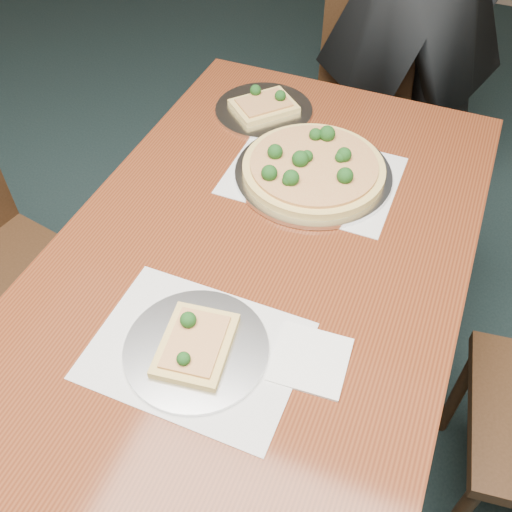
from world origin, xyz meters
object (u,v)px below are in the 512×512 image
at_px(slice_plate_far, 264,107).
at_px(dining_table, 256,282).
at_px(pizza_pan, 313,168).
at_px(slice_plate_near, 196,346).
at_px(chair_far, 371,95).

bearing_deg(slice_plate_far, dining_table, -69.91).
distance_m(pizza_pan, slice_plate_near, 0.58).
height_order(chair_far, slice_plate_far, chair_far).
distance_m(chair_far, slice_plate_far, 0.66).
xyz_separation_m(pizza_pan, slice_plate_near, (-0.04, -0.58, -0.01)).
xyz_separation_m(chair_far, slice_plate_near, (-0.02, -1.38, 0.25)).
bearing_deg(slice_plate_near, dining_table, 87.26).
relative_size(slice_plate_near, slice_plate_far, 1.00).
relative_size(pizza_pan, slice_plate_far, 1.42).
relative_size(chair_far, slice_plate_far, 3.25).
xyz_separation_m(dining_table, pizza_pan, (0.03, 0.31, 0.12)).
xyz_separation_m(chair_far, slice_plate_far, (-0.20, -0.58, 0.25)).
bearing_deg(slice_plate_near, slice_plate_far, 102.73).
height_order(dining_table, chair_far, chair_far).
xyz_separation_m(chair_far, pizza_pan, (0.02, -0.80, 0.26)).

